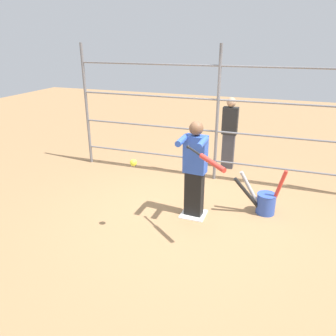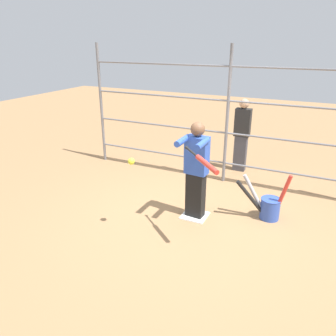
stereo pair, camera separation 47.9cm
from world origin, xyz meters
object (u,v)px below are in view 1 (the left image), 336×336
(baseball_bat_swinging, at_px, (209,161))
(batter, at_px, (195,167))
(bystander_behind_fence, at_px, (229,132))
(bat_bucket, at_px, (265,201))
(softball_in_flight, at_px, (133,163))

(baseball_bat_swinging, bearing_deg, batter, -62.74)
(baseball_bat_swinging, relative_size, bystander_behind_fence, 0.42)
(batter, height_order, bat_bucket, batter)
(batter, height_order, softball_in_flight, batter)
(baseball_bat_swinging, bearing_deg, bat_bucket, -121.01)
(softball_in_flight, xyz_separation_m, bat_bucket, (-1.75, -1.26, -0.91))
(bat_bucket, bearing_deg, baseball_bat_swinging, 58.99)
(baseball_bat_swinging, height_order, bystander_behind_fence, bystander_behind_fence)
(bat_bucket, relative_size, bystander_behind_fence, 0.52)
(baseball_bat_swinging, relative_size, bat_bucket, 0.80)
(batter, bearing_deg, softball_in_flight, 50.36)
(bat_bucket, bearing_deg, batter, 22.94)
(batter, bearing_deg, baseball_bat_swinging, 117.26)
(bystander_behind_fence, bearing_deg, batter, 86.51)
(softball_in_flight, height_order, bat_bucket, softball_in_flight)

